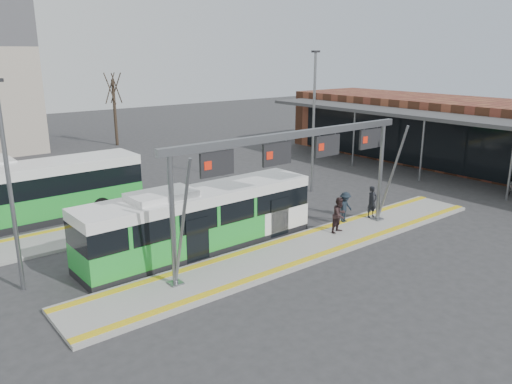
# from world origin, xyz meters

# --- Properties ---
(ground) EXTENTS (120.00, 120.00, 0.00)m
(ground) POSITION_xyz_m (0.00, 0.00, 0.00)
(ground) COLOR #2D2D30
(ground) RESTS_ON ground
(platform_main) EXTENTS (22.00, 3.00, 0.15)m
(platform_main) POSITION_xyz_m (0.00, 0.00, 0.07)
(platform_main) COLOR gray
(platform_main) RESTS_ON ground
(platform_second) EXTENTS (20.00, 3.00, 0.15)m
(platform_second) POSITION_xyz_m (-4.00, 8.00, 0.07)
(platform_second) COLOR gray
(platform_second) RESTS_ON ground
(tactile_main) EXTENTS (22.00, 2.65, 0.02)m
(tactile_main) POSITION_xyz_m (0.00, 0.00, 0.16)
(tactile_main) COLOR yellow
(tactile_main) RESTS_ON platform_main
(tactile_second) EXTENTS (20.00, 0.35, 0.02)m
(tactile_second) POSITION_xyz_m (-4.00, 9.15, 0.16)
(tactile_second) COLOR yellow
(tactile_second) RESTS_ON platform_second
(gantry) EXTENTS (13.00, 1.68, 5.20)m
(gantry) POSITION_xyz_m (-0.35, 0.25, 4.30)
(gantry) COLOR slate
(gantry) RESTS_ON platform_main
(station_building) EXTENTS (11.50, 32.00, 5.00)m
(station_building) POSITION_xyz_m (21.83, 4.00, 2.53)
(station_building) COLOR brown
(station_building) RESTS_ON ground
(hero_bus) EXTENTS (11.09, 2.52, 3.04)m
(hero_bus) POSITION_xyz_m (-3.76, 2.84, 1.39)
(hero_bus) COLOR black
(hero_bus) RESTS_ON ground
(bg_bus_green) EXTENTS (12.26, 2.68, 3.06)m
(bg_bus_green) POSITION_xyz_m (-8.98, 11.56, 1.51)
(bg_bus_green) COLOR black
(bg_bus_green) RESTS_ON ground
(passenger_a) EXTENTS (0.64, 0.45, 1.68)m
(passenger_a) POSITION_xyz_m (5.55, 0.74, 0.99)
(passenger_a) COLOR black
(passenger_a) RESTS_ON platform_main
(passenger_b) EXTENTS (0.93, 0.77, 1.74)m
(passenger_b) POSITION_xyz_m (2.51, 0.27, 1.02)
(passenger_b) COLOR #2D1E1F
(passenger_b) RESTS_ON platform_main
(passenger_c) EXTENTS (1.08, 0.70, 1.59)m
(passenger_c) POSITION_xyz_m (3.84, 1.10, 0.94)
(passenger_c) COLOR black
(passenger_c) RESTS_ON platform_main
(bicycle_d) EXTENTS (1.69, 0.62, 0.99)m
(bicycle_d) POSITION_xyz_m (16.20, -1.62, 0.50)
(bicycle_d) COLOR gray
(bicycle_d) RESTS_ON ground
(tree_mid) EXTENTS (1.40, 1.40, 6.97)m
(tree_mid) POSITION_xyz_m (4.21, 30.01, 5.29)
(tree_mid) COLOR #382B21
(tree_mid) RESTS_ON ground
(lamp_west) EXTENTS (0.50, 0.25, 7.72)m
(lamp_west) POSITION_xyz_m (-11.04, 3.67, 4.10)
(lamp_west) COLOR slate
(lamp_west) RESTS_ON ground
(lamp_east) EXTENTS (0.50, 0.25, 8.65)m
(lamp_east) POSITION_xyz_m (7.03, 6.68, 4.57)
(lamp_east) COLOR slate
(lamp_east) RESTS_ON ground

